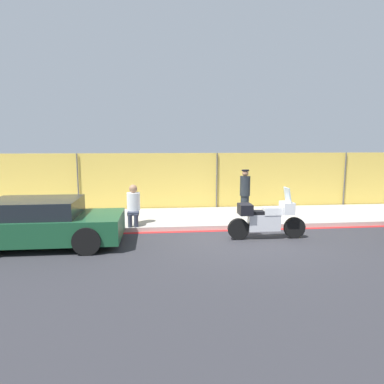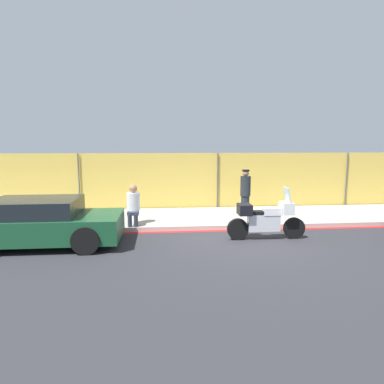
{
  "view_description": "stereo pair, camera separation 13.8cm",
  "coord_description": "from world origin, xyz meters",
  "px_view_note": "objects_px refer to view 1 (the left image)",
  "views": [
    {
      "loc": [
        -2.45,
        -9.3,
        2.72
      ],
      "look_at": [
        -1.26,
        1.88,
        1.12
      ],
      "focal_mm": 32.0,
      "sensor_mm": 36.0,
      "label": 1
    },
    {
      "loc": [
        -2.31,
        -9.32,
        2.72
      ],
      "look_at": [
        -1.26,
        1.88,
        1.12
      ],
      "focal_mm": 32.0,
      "sensor_mm": 36.0,
      "label": 2
    }
  ],
  "objects_px": {
    "motorcycle": "(266,218)",
    "officer_standing": "(245,192)",
    "person_seated_on_curb": "(133,203)",
    "parked_car_left_down_street": "(42,223)"
  },
  "relations": [
    {
      "from": "motorcycle",
      "to": "officer_standing",
      "type": "bearing_deg",
      "value": 89.47
    },
    {
      "from": "motorcycle",
      "to": "officer_standing",
      "type": "xyz_separation_m",
      "value": [
        0.07,
        2.63,
        0.39
      ]
    },
    {
      "from": "officer_standing",
      "to": "person_seated_on_curb",
      "type": "bearing_deg",
      "value": -164.82
    },
    {
      "from": "motorcycle",
      "to": "parked_car_left_down_street",
      "type": "height_order",
      "value": "motorcycle"
    },
    {
      "from": "officer_standing",
      "to": "person_seated_on_curb",
      "type": "distance_m",
      "value": 4.06
    },
    {
      "from": "officer_standing",
      "to": "parked_car_left_down_street",
      "type": "xyz_separation_m",
      "value": [
        -6.21,
        -2.68,
        -0.36
      ]
    },
    {
      "from": "motorcycle",
      "to": "person_seated_on_curb",
      "type": "height_order",
      "value": "motorcycle"
    },
    {
      "from": "parked_car_left_down_street",
      "to": "officer_standing",
      "type": "bearing_deg",
      "value": 23.17
    },
    {
      "from": "motorcycle",
      "to": "person_seated_on_curb",
      "type": "distance_m",
      "value": 4.16
    },
    {
      "from": "motorcycle",
      "to": "person_seated_on_curb",
      "type": "bearing_deg",
      "value": 158.66
    }
  ]
}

